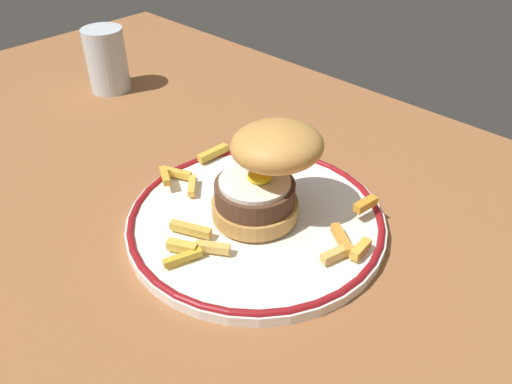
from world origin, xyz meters
The scene contains 5 objects.
ground_plane centered at (0.00, 0.00, -2.00)cm, with size 148.15×85.82×4.00cm, color #925C35.
dinner_plate centered at (-1.50, 4.54, 0.84)cm, with size 28.31×28.31×1.60cm.
burger centered at (-1.01, 5.57, 7.03)cm, with size 12.44×12.85×10.94cm.
fries_pile centered at (-2.28, 3.88, 2.22)cm, with size 26.03×21.68×1.92cm.
water_glass centered at (-43.45, 13.47, 4.30)cm, with size 6.50×6.50×10.13cm.
Camera 1 is at (28.28, -26.61, 36.30)cm, focal length 35.56 mm.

